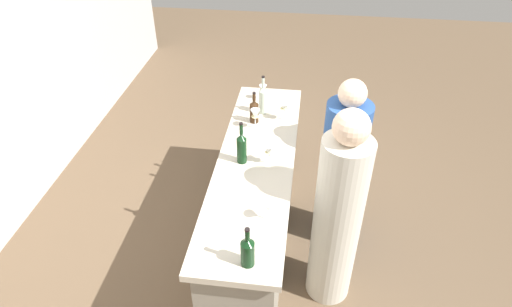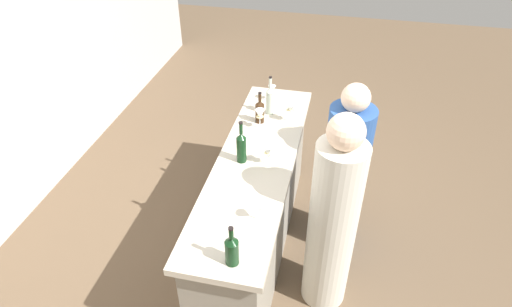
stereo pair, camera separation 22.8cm
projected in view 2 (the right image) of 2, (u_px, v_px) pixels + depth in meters
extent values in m
plane|color=brown|center=(256.00, 246.00, 3.76)|extent=(12.00, 12.00, 0.00)
cube|color=gray|center=(256.00, 208.00, 3.50)|extent=(2.10, 0.48, 0.90)
cube|color=beige|center=(256.00, 162.00, 3.22)|extent=(2.18, 0.56, 0.05)
cylinder|color=black|center=(232.00, 252.00, 2.39)|extent=(0.08, 0.08, 0.16)
cone|color=black|center=(231.00, 240.00, 2.33)|extent=(0.08, 0.08, 0.03)
cylinder|color=black|center=(231.00, 234.00, 2.30)|extent=(0.03, 0.03, 0.07)
cylinder|color=black|center=(231.00, 229.00, 2.28)|extent=(0.03, 0.03, 0.01)
cylinder|color=black|center=(241.00, 150.00, 3.13)|extent=(0.07, 0.07, 0.20)
cone|color=black|center=(241.00, 136.00, 3.05)|extent=(0.07, 0.07, 0.04)
cylinder|color=black|center=(241.00, 129.00, 3.02)|extent=(0.03, 0.03, 0.08)
cylinder|color=black|center=(241.00, 123.00, 2.99)|extent=(0.03, 0.03, 0.01)
cylinder|color=#331E0F|center=(260.00, 113.00, 3.56)|extent=(0.07, 0.07, 0.16)
cone|color=#331E0F|center=(260.00, 103.00, 3.50)|extent=(0.07, 0.07, 0.03)
cylinder|color=#331E0F|center=(260.00, 97.00, 3.48)|extent=(0.03, 0.03, 0.07)
cylinder|color=black|center=(260.00, 93.00, 3.45)|extent=(0.03, 0.03, 0.01)
cylinder|color=#B7C6B2|center=(270.00, 102.00, 3.66)|extent=(0.07, 0.07, 0.20)
cone|color=#B7C6B2|center=(270.00, 90.00, 3.59)|extent=(0.07, 0.07, 0.04)
cylinder|color=#B7C6B2|center=(270.00, 83.00, 3.55)|extent=(0.02, 0.02, 0.09)
cylinder|color=black|center=(270.00, 77.00, 3.52)|extent=(0.03, 0.03, 0.01)
cylinder|color=white|center=(290.00, 121.00, 3.62)|extent=(0.06, 0.06, 0.00)
cylinder|color=white|center=(290.00, 116.00, 3.59)|extent=(0.01, 0.01, 0.08)
cone|color=white|center=(290.00, 108.00, 3.55)|extent=(0.08, 0.08, 0.07)
cone|color=beige|center=(290.00, 111.00, 3.56)|extent=(0.07, 0.07, 0.02)
cylinder|color=white|center=(260.00, 219.00, 2.70)|extent=(0.07, 0.07, 0.00)
cylinder|color=white|center=(260.00, 215.00, 2.68)|extent=(0.01, 0.01, 0.06)
cone|color=white|center=(260.00, 208.00, 2.64)|extent=(0.07, 0.07, 0.07)
cylinder|color=white|center=(268.00, 164.00, 3.15)|extent=(0.07, 0.07, 0.00)
cylinder|color=white|center=(268.00, 160.00, 3.13)|extent=(0.01, 0.01, 0.06)
cone|color=white|center=(268.00, 152.00, 3.09)|extent=(0.07, 0.07, 0.09)
cone|color=beige|center=(268.00, 155.00, 3.10)|extent=(0.06, 0.06, 0.03)
cylinder|color=white|center=(272.00, 100.00, 3.90)|extent=(0.06, 0.06, 0.00)
cylinder|color=white|center=(272.00, 96.00, 3.88)|extent=(0.01, 0.01, 0.07)
cone|color=white|center=(272.00, 89.00, 3.84)|extent=(0.07, 0.07, 0.07)
cone|color=beige|center=(272.00, 91.00, 3.85)|extent=(0.06, 0.06, 0.03)
cylinder|color=white|center=(260.00, 128.00, 3.53)|extent=(0.06, 0.06, 0.00)
cylinder|color=white|center=(260.00, 123.00, 3.51)|extent=(0.01, 0.01, 0.08)
cone|color=white|center=(260.00, 114.00, 3.46)|extent=(0.07, 0.07, 0.08)
cone|color=beige|center=(260.00, 118.00, 3.48)|extent=(0.06, 0.06, 0.02)
cylinder|color=#284C8C|center=(343.00, 180.00, 3.46)|extent=(0.39, 0.39, 1.31)
sphere|color=beige|center=(356.00, 98.00, 3.01)|extent=(0.21, 0.21, 0.21)
cylinder|color=beige|center=(332.00, 229.00, 2.97)|extent=(0.34, 0.34, 1.39)
sphere|color=beige|center=(346.00, 132.00, 2.50)|extent=(0.23, 0.23, 0.23)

